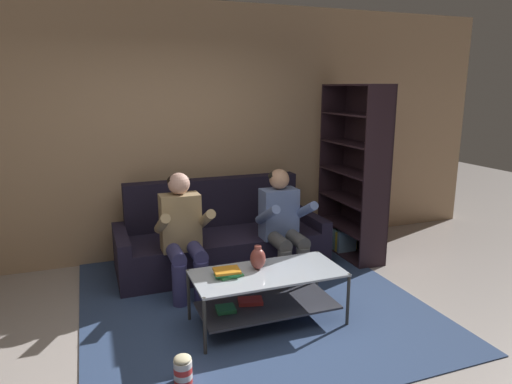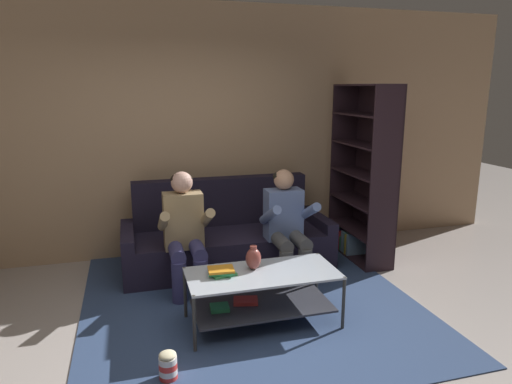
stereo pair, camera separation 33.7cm
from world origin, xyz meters
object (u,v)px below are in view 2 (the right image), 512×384
object	(u,v)px
book_stack	(222,272)
bookshelf	(363,187)
vase	(253,258)
couch	(227,239)
popcorn_tub	(168,366)
person_seated_right	(287,221)
coffee_table	(261,290)
person_seated_left	(185,228)

from	to	relation	value
book_stack	bookshelf	distance (m)	2.31
vase	couch	bearing A→B (deg)	87.98
vase	book_stack	distance (m)	0.30
couch	popcorn_tub	xyz separation A→B (m)	(-0.83, -1.94, -0.20)
person_seated_right	popcorn_tub	bearing A→B (deg)	-133.83
coffee_table	popcorn_tub	xyz separation A→B (m)	(-0.82, -0.56, -0.20)
person_seated_left	person_seated_right	size ratio (longest dim) A/B	1.03
couch	popcorn_tub	bearing A→B (deg)	-113.26
bookshelf	coffee_table	bearing A→B (deg)	-142.25
vase	popcorn_tub	world-z (taller)	vase
coffee_table	person_seated_right	bearing A→B (deg)	58.13
couch	book_stack	bearing A→B (deg)	-103.81
book_stack	popcorn_tub	bearing A→B (deg)	-130.14
coffee_table	popcorn_tub	size ratio (longest dim) A/B	6.00
person_seated_left	book_stack	distance (m)	0.85
person_seated_right	bookshelf	world-z (taller)	bookshelf
couch	book_stack	size ratio (longest dim) A/B	9.38
person_seated_left	bookshelf	xyz separation A→B (m)	(2.13, 0.39, 0.20)
person_seated_left	coffee_table	xyz separation A→B (m)	(0.51, -0.85, -0.32)
book_stack	bookshelf	bearing A→B (deg)	32.04
person_seated_left	couch	bearing A→B (deg)	45.01
vase	popcorn_tub	xyz separation A→B (m)	(-0.79, -0.65, -0.46)
coffee_table	vase	size ratio (longest dim) A/B	6.13
person_seated_right	person_seated_left	bearing A→B (deg)	179.85
couch	coffee_table	bearing A→B (deg)	-90.31
coffee_table	bookshelf	distance (m)	2.10
couch	person_seated_right	xyz separation A→B (m)	(0.52, -0.52, 0.32)
couch	bookshelf	distance (m)	1.69
couch	vase	world-z (taller)	couch
couch	coffee_table	size ratio (longest dim) A/B	1.80
coffee_table	bookshelf	size ratio (longest dim) A/B	0.63
vase	bookshelf	bearing A→B (deg)	35.07
coffee_table	vase	distance (m)	0.27
person_seated_right	couch	bearing A→B (deg)	134.84
person_seated_left	coffee_table	bearing A→B (deg)	-58.93
couch	coffee_table	xyz separation A→B (m)	(-0.01, -1.38, 0.01)
couch	vase	xyz separation A→B (m)	(-0.05, -1.29, 0.26)
coffee_table	bookshelf	xyz separation A→B (m)	(1.61, 1.25, 0.52)
person_seated_right	coffee_table	distance (m)	1.05
coffee_table	book_stack	size ratio (longest dim) A/B	5.20
coffee_table	book_stack	bearing A→B (deg)	173.28
popcorn_tub	vase	bearing A→B (deg)	39.50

